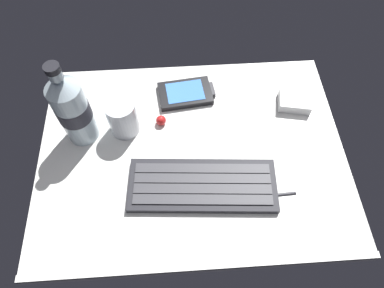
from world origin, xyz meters
TOP-DOWN VIEW (x-y plane):
  - ground_plane at (0.00, -0.23)cm, footprint 64.00×48.00cm
  - keyboard at (1.52, -8.22)cm, footprint 29.71×13.05cm
  - handheld_device at (-0.47, 15.00)cm, footprint 13.36×8.91cm
  - juice_cup at (-14.07, 6.73)cm, footprint 6.40×6.40cm
  - water_bottle at (-22.99, 5.98)cm, footprint 6.73×6.73cm
  - charger_block at (23.96, 10.80)cm, footprint 7.95×6.84cm
  - trackball_mouse at (-6.30, 7.55)cm, footprint 2.20×2.20cm
  - stylus_pen at (15.00, -11.00)cm, footprint 9.52×1.17cm

SIDE VIEW (x-z plane):
  - ground_plane at x=0.00cm, z-range -2.39..0.41cm
  - stylus_pen at x=15.00cm, z-range 0.00..0.70cm
  - handheld_device at x=-0.47cm, z-range -0.02..1.48cm
  - keyboard at x=1.52cm, z-range -0.04..1.66cm
  - trackball_mouse at x=-6.30cm, z-range 0.00..2.20cm
  - charger_block at x=23.96cm, z-range 0.00..2.40cm
  - juice_cup at x=-14.07cm, z-range -0.34..8.16cm
  - water_bottle at x=-22.99cm, z-range -1.39..19.41cm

